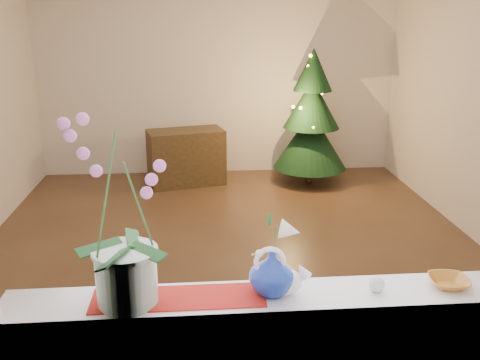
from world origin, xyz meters
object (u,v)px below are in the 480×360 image
object	(u,v)px
xmas_tree	(311,117)
side_table	(186,157)
swan	(282,272)
amber_dish	(449,283)
paperweight	(377,284)
orchid_pot	(122,213)
blue_vase	(272,268)

from	to	relation	value
xmas_tree	side_table	size ratio (longest dim) A/B	1.82
swan	amber_dish	xyz separation A→B (m)	(0.71, 0.00, -0.08)
paperweight	amber_dish	world-z (taller)	paperweight
side_table	amber_dish	bearing A→B (deg)	-88.63
orchid_pot	paperweight	bearing A→B (deg)	0.08
xmas_tree	orchid_pot	bearing A→B (deg)	-111.07
blue_vase	side_table	xyz separation A→B (m)	(-0.42, 4.35, -0.70)
swan	blue_vase	distance (m)	0.04
blue_vase	xmas_tree	bearing A→B (deg)	75.82
amber_dish	orchid_pot	bearing A→B (deg)	-179.24
amber_dish	side_table	xyz separation A→B (m)	(-1.18, 4.36, -0.60)
amber_dish	xmas_tree	distance (m)	4.33
blue_vase	paperweight	world-z (taller)	blue_vase
paperweight	amber_dish	bearing A→B (deg)	2.93
paperweight	side_table	world-z (taller)	paperweight
paperweight	swan	bearing A→B (deg)	177.80
amber_dish	paperweight	bearing A→B (deg)	-177.07
amber_dish	swan	bearing A→B (deg)	-179.92
blue_vase	paperweight	bearing A→B (deg)	-3.12
blue_vase	side_table	world-z (taller)	blue_vase
orchid_pot	blue_vase	size ratio (longest dim) A/B	3.39
orchid_pot	xmas_tree	world-z (taller)	orchid_pot
swan	blue_vase	bearing A→B (deg)	153.39
orchid_pot	paperweight	xyz separation A→B (m)	(1.02, 0.00, -0.35)
swan	paperweight	world-z (taller)	swan
swan	amber_dish	world-z (taller)	swan
swan	side_table	world-z (taller)	swan
blue_vase	orchid_pot	bearing A→B (deg)	-177.52
orchid_pot	amber_dish	distance (m)	1.38
orchid_pot	side_table	distance (m)	4.49
swan	xmas_tree	xyz separation A→B (m)	(1.05, 4.32, -0.21)
xmas_tree	blue_vase	bearing A→B (deg)	-104.18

